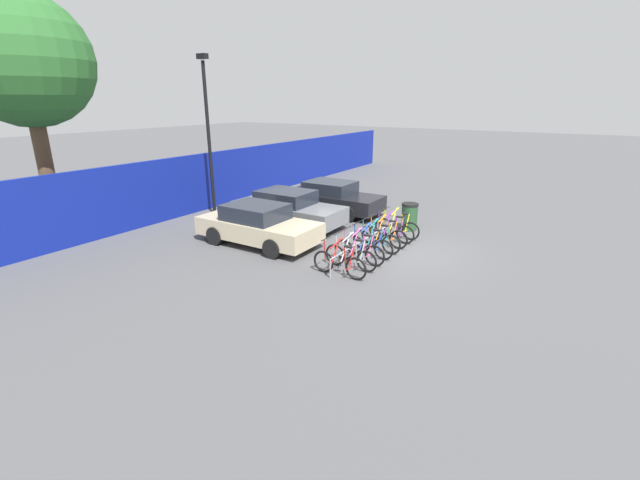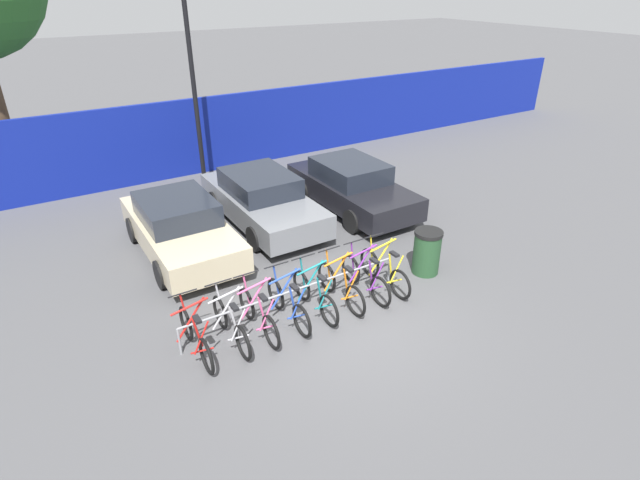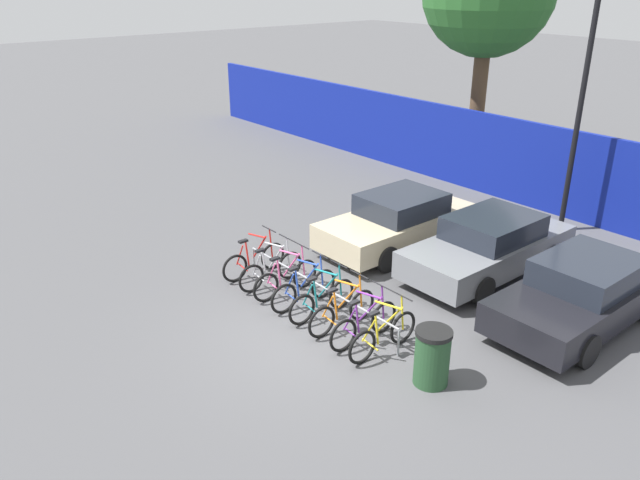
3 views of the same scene
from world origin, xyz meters
The scene contains 17 objects.
ground_plane centered at (0.00, 0.00, 0.00)m, with size 120.00×120.00×0.00m, color #4C4C4F.
hoarding_wall centered at (0.00, 9.50, 1.25)m, with size 36.00×0.16×2.50m, color navy.
bike_rack centered at (-0.77, 0.68, 0.50)m, with size 4.73×0.04×0.57m.
bicycle_red centered at (-2.86, 0.53, 0.38)m, with size 0.68×1.71×1.05m.
bicycle_silver centered at (-2.20, 0.53, 0.38)m, with size 0.68×1.71×1.05m.
bicycle_pink centered at (-1.65, 0.53, 0.38)m, with size 0.68×1.71×1.05m.
bicycle_blue centered at (-1.02, 0.53, 0.38)m, with size 0.68×1.71×1.05m.
bicycle_teal centered at (-0.42, 0.53, 0.38)m, with size 0.68×1.71×1.05m.
bicycle_orange centered at (0.19, 0.53, 0.38)m, with size 0.68×1.71×1.05m.
bicycle_purple centered at (0.81, 0.53, 0.38)m, with size 0.68×1.71×1.05m.
bicycle_yellow centered at (1.32, 0.53, 0.38)m, with size 0.68×1.71×1.05m.
car_beige centered at (-1.89, 4.28, 0.69)m, with size 1.91×4.28×1.40m.
car_grey centered at (0.50, 4.77, 0.69)m, with size 1.91×4.47×1.40m.
car_black centered at (3.08, 4.30, 0.69)m, with size 1.91×4.36×1.40m.
lamp_post centered at (0.20, 8.50, 3.58)m, with size 0.24×0.44×6.45m.
trash_bin centered at (2.49, 0.51, 0.52)m, with size 0.63×0.63×1.03m.
tree_behind_hoarding centered at (-4.96, 11.30, 5.92)m, with size 4.29×4.29×8.12m.
Camera 1 is at (-12.63, -4.96, 4.78)m, focal length 24.00 mm.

